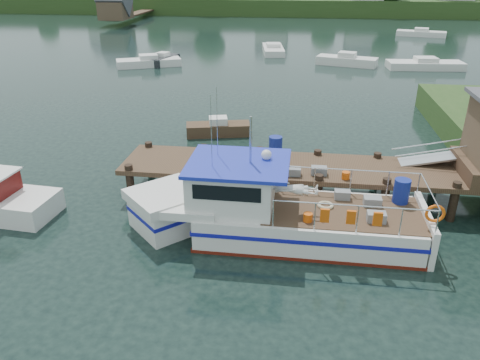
# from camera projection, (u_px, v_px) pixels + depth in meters

# --- Properties ---
(ground_plane) EXTENTS (160.00, 160.00, 0.00)m
(ground_plane) POSITION_uv_depth(u_px,v_px,m) (268.00, 194.00, 19.72)
(ground_plane) COLOR black
(far_shore) EXTENTS (140.00, 42.55, 9.22)m
(far_shore) POSITION_uv_depth(u_px,v_px,m) (300.00, 1.00, 92.95)
(far_shore) COLOR #2B441C
(far_shore) RESTS_ON ground
(dock) EXTENTS (16.60, 3.00, 4.78)m
(dock) POSITION_uv_depth(u_px,v_px,m) (438.00, 152.00, 18.02)
(dock) COLOR #453121
(dock) RESTS_ON ground
(lobster_boat) EXTENTS (10.94, 3.31, 5.20)m
(lobster_boat) POSITION_uv_depth(u_px,v_px,m) (271.00, 212.00, 16.39)
(lobster_boat) COLOR silver
(lobster_boat) RESTS_ON ground
(moored_rowboat) EXTENTS (3.76, 2.00, 1.04)m
(moored_rowboat) POSITION_uv_depth(u_px,v_px,m) (218.00, 128.00, 26.45)
(moored_rowboat) COLOR #453121
(moored_rowboat) RESTS_ON ground
(moored_far) EXTENTS (6.61, 3.61, 1.07)m
(moored_far) POSITION_uv_depth(u_px,v_px,m) (421.00, 33.00, 62.66)
(moored_far) COLOR silver
(moored_far) RESTS_ON ground
(moored_a) EXTENTS (6.25, 4.20, 1.09)m
(moored_a) POSITION_uv_depth(u_px,v_px,m) (149.00, 62.00, 44.25)
(moored_a) COLOR silver
(moored_a) RESTS_ON ground
(moored_b) EXTENTS (5.91, 3.41, 1.24)m
(moored_b) POSITION_uv_depth(u_px,v_px,m) (347.00, 60.00, 44.66)
(moored_b) COLOR silver
(moored_b) RESTS_ON ground
(moored_c) EXTENTS (6.94, 2.84, 1.07)m
(moored_c) POSITION_uv_depth(u_px,v_px,m) (425.00, 65.00, 43.12)
(moored_c) COLOR silver
(moored_c) RESTS_ON ground
(moored_d) EXTENTS (2.88, 6.37, 1.05)m
(moored_d) POSITION_uv_depth(u_px,v_px,m) (273.00, 49.00, 50.88)
(moored_d) COLOR silver
(moored_d) RESTS_ON ground
(moored_e) EXTENTS (2.47, 4.29, 1.12)m
(moored_e) POSITION_uv_depth(u_px,v_px,m) (163.00, 60.00, 45.24)
(moored_e) COLOR black
(moored_e) RESTS_ON ground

